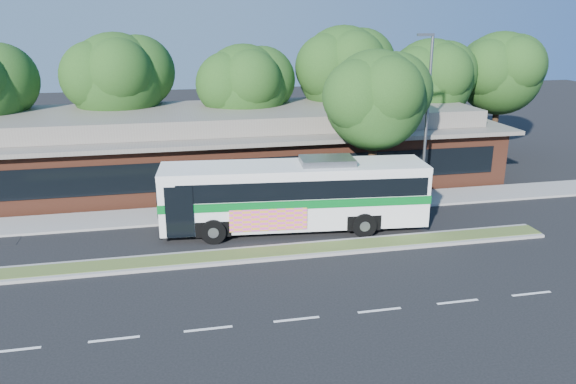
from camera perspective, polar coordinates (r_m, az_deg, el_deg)
The scene contains 13 objects.
ground at distance 24.01m, azimuth -1.78°, elevation -6.92°, with size 120.00×120.00×0.00m, color black.
median_strip at distance 24.52m, azimuth -2.03°, elevation -6.20°, with size 26.00×1.10×0.15m, color #465C27.
sidewalk at distance 29.87m, azimuth -3.96°, elevation -1.85°, with size 44.00×2.60×0.12m, color gray.
plaza_building at distance 35.60m, azimuth -5.53°, elevation 4.74°, with size 33.20×11.20×4.45m.
lamp_post at distance 31.02m, azimuth 13.89°, elevation 7.66°, with size 0.93×0.18×9.07m.
tree_bg_b at distance 37.98m, azimuth -16.35°, elevation 11.07°, with size 6.69×6.00×9.00m.
tree_bg_c at distance 37.30m, azimuth -3.89°, elevation 10.76°, with size 6.24×5.60×8.26m.
tree_bg_d at distance 39.79m, azimuth 6.19°, elevation 12.31°, with size 6.91×6.20×9.37m.
tree_bg_e at distance 41.17m, azimuth 14.69°, elevation 11.08°, with size 6.47×5.80×8.50m.
tree_bg_f at distance 44.97m, azimuth 21.17°, elevation 11.39°, with size 6.69×6.00×8.92m.
transit_bus at distance 26.69m, azimuth 0.76°, elevation 0.14°, with size 12.78×3.85×3.54m.
sedan at distance 33.35m, azimuth -26.58°, elevation -0.36°, with size 2.15×5.29×1.53m, color silver.
sidewalk_tree at distance 30.20m, azimuth 9.44°, elevation 9.45°, with size 5.85×5.25×8.33m.
Camera 1 is at (-3.79, -21.55, 9.89)m, focal length 35.00 mm.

